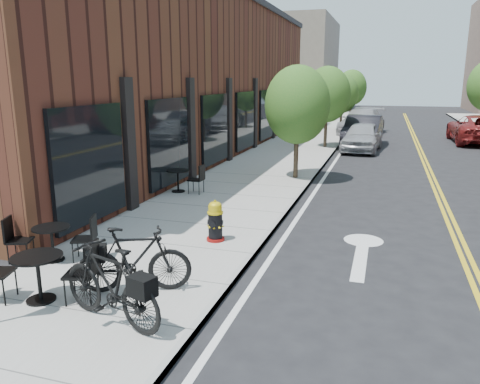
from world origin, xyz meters
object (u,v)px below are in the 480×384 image
(parked_car_b, at_px, (363,131))
(parked_car_c, at_px, (362,122))
(bistro_set_a, at_px, (38,272))
(parked_car_far, at_px, (477,129))
(bistro_set_b, at_px, (52,239))
(bistro_set_c, at_px, (178,178))
(parked_car_a, at_px, (362,137))
(bicycle_right, at_px, (134,260))
(fire_hydrant, at_px, (215,221))
(bicycle_left, at_px, (110,284))

(parked_car_b, relative_size, parked_car_c, 0.87)
(bistro_set_a, height_order, parked_car_far, parked_car_far)
(bistro_set_b, distance_m, bistro_set_c, 5.78)
(bistro_set_b, xyz_separation_m, parked_car_a, (4.72, 16.82, 0.16))
(bicycle_right, xyz_separation_m, parked_car_a, (2.57, 17.53, 0.05))
(parked_car_a, bearing_deg, fire_hydrant, -94.39)
(fire_hydrant, relative_size, parked_car_c, 0.16)
(bistro_set_b, relative_size, parked_car_a, 0.39)
(fire_hydrant, xyz_separation_m, bistro_set_c, (-2.61, 3.81, 0.02))
(fire_hydrant, xyz_separation_m, parked_car_c, (1.79, 22.25, 0.28))
(fire_hydrant, relative_size, bistro_set_b, 0.54)
(bicycle_left, distance_m, bistro_set_b, 2.89)
(fire_hydrant, bearing_deg, bistro_set_c, 115.33)
(bistro_set_b, distance_m, parked_car_far, 24.19)
(parked_car_c, relative_size, parked_car_far, 1.00)
(bistro_set_b, xyz_separation_m, parked_car_far, (10.62, 21.74, 0.23))
(bicycle_left, xyz_separation_m, bicycle_right, (-0.19, 0.98, -0.03))
(parked_car_c, bearing_deg, bistro_set_c, -95.88)
(bicycle_right, height_order, parked_car_far, parked_car_far)
(parked_car_a, bearing_deg, bicycle_left, -93.32)
(fire_hydrant, distance_m, parked_car_c, 22.33)
(bistro_set_a, relative_size, parked_car_far, 0.32)
(bistro_set_c, xyz_separation_m, parked_car_b, (4.76, 12.67, 0.25))
(parked_car_c, height_order, parked_car_far, parked_car_c)
(bistro_set_b, xyz_separation_m, bistro_set_c, (-0.09, 5.78, 0.01))
(parked_car_far, bearing_deg, bistro_set_b, 62.55)
(bistro_set_c, distance_m, parked_car_b, 13.54)
(fire_hydrant, relative_size, bicycle_right, 0.49)
(parked_car_a, bearing_deg, parked_car_b, 95.74)
(bistro_set_c, bearing_deg, bicycle_right, -69.13)
(bicycle_left, bearing_deg, parked_car_far, 178.21)
(bicycle_right, bearing_deg, bicycle_left, 167.99)
(bicycle_right, relative_size, bistro_set_c, 1.12)
(bicycle_left, xyz_separation_m, bistro_set_c, (-2.42, 7.47, -0.14))
(bistro_set_b, bearing_deg, fire_hydrant, 17.23)
(fire_hydrant, distance_m, parked_car_far, 21.36)
(bicycle_right, xyz_separation_m, bistro_set_c, (-2.23, 6.49, -0.10))
(bistro_set_c, height_order, parked_car_c, parked_car_c)
(bistro_set_a, bearing_deg, fire_hydrant, 48.70)
(parked_car_a, distance_m, parked_car_c, 7.42)
(bicycle_left, distance_m, bicycle_right, 1.00)
(bistro_set_b, bearing_deg, bistro_set_a, -78.38)
(parked_car_b, bearing_deg, bicycle_right, -94.31)
(bicycle_left, bearing_deg, parked_car_b, -168.94)
(parked_car_c, bearing_deg, parked_car_a, -79.31)
(fire_hydrant, distance_m, bicycle_left, 3.67)
(bistro_set_a, bearing_deg, bistro_set_b, 106.29)
(bistro_set_a, height_order, parked_car_a, parked_car_a)
(bistro_set_a, bearing_deg, bicycle_left, -26.00)
(parked_car_b, bearing_deg, parked_car_c, 96.76)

